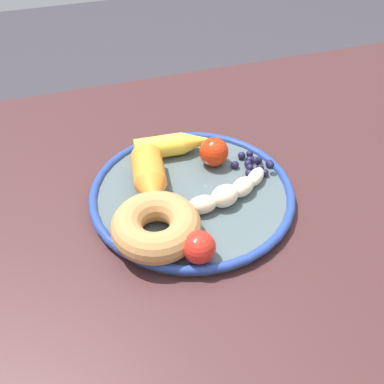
{
  "coord_description": "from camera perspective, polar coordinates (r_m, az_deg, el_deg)",
  "views": [
    {
      "loc": [
        0.17,
        0.43,
        1.16
      ],
      "look_at": [
        0.03,
        -0.01,
        0.75
      ],
      "focal_mm": 42.21,
      "sensor_mm": 36.0,
      "label": 1
    }
  ],
  "objects": [
    {
      "name": "dining_table",
      "position": [
        0.7,
        2.38,
        -6.78
      ],
      "size": [
        1.08,
        0.73,
        0.73
      ],
      "color": "#3E2122",
      "rests_on": "ground_plane"
    },
    {
      "name": "plate",
      "position": [
        0.62,
        0.0,
        -0.2
      ],
      "size": [
        0.28,
        0.28,
        0.02
      ],
      "color": "#48575C",
      "rests_on": "dining_table"
    },
    {
      "name": "banana",
      "position": [
        0.6,
        3.82,
        -0.36
      ],
      "size": [
        0.16,
        0.07,
        0.03
      ],
      "color": "beige",
      "rests_on": "plate"
    },
    {
      "name": "carrot_orange",
      "position": [
        0.61,
        -5.32,
        1.58
      ],
      "size": [
        0.06,
        0.11,
        0.04
      ],
      "color": "orange",
      "rests_on": "plate"
    },
    {
      "name": "carrot_yellow",
      "position": [
        0.68,
        -2.23,
        5.99
      ],
      "size": [
        0.12,
        0.04,
        0.03
      ],
      "color": "yellow",
      "rests_on": "plate"
    },
    {
      "name": "donut",
      "position": [
        0.55,
        -4.55,
        -4.36
      ],
      "size": [
        0.12,
        0.12,
        0.04
      ],
      "primitive_type": "torus",
      "rotation": [
        0.0,
        0.0,
        1.64
      ],
      "color": "#B77E48",
      "rests_on": "plate"
    },
    {
      "name": "blueberry_pile",
      "position": [
        0.66,
        7.82,
        3.47
      ],
      "size": [
        0.06,
        0.06,
        0.02
      ],
      "color": "#191638",
      "rests_on": "plate"
    },
    {
      "name": "tomato_near",
      "position": [
        0.52,
        0.88,
        -7.0
      ],
      "size": [
        0.04,
        0.04,
        0.04
      ],
      "primitive_type": "sphere",
      "color": "red",
      "rests_on": "plate"
    },
    {
      "name": "tomato_mid",
      "position": [
        0.65,
        2.78,
        5.08
      ],
      "size": [
        0.04,
        0.04,
        0.04
      ],
      "primitive_type": "sphere",
      "color": "red",
      "rests_on": "plate"
    }
  ]
}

